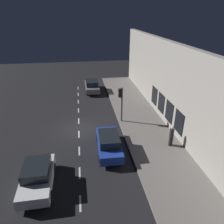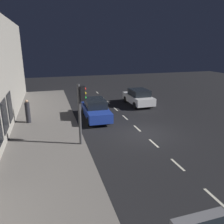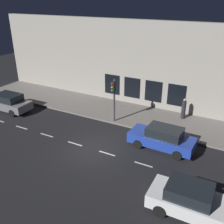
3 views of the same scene
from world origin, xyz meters
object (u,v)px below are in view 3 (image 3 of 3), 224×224
Objects in this scene: traffic_light at (114,94)px; pedestrian_0 at (184,109)px; parked_car_2 at (8,102)px; parked_car_0 at (162,138)px; parked_car_1 at (191,200)px.

pedestrian_0 is (3.28, -4.84, -1.55)m from traffic_light.
traffic_light is 10.00m from parked_car_2.
parked_car_0 is at bearing -89.18° from parked_car_2.
traffic_light reaches higher than parked_car_0.
traffic_light is 0.79× the size of parked_car_0.
traffic_light is 10.45m from parked_car_1.
parked_car_1 is 2.32× the size of pedestrian_0.
parked_car_0 and parked_car_1 have the same top height.
pedestrian_0 is (5.52, -14.44, 0.17)m from parked_car_2.
pedestrian_0 reaches higher than parked_car_2.
parked_car_0 is 5.11m from pedestrian_0.
parked_car_0 is 1.10× the size of parked_car_1.
parked_car_1 is (-4.98, -3.04, -0.00)m from parked_car_0.
parked_car_0 and parked_car_2 have the same top height.
pedestrian_0 reaches higher than parked_car_1.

